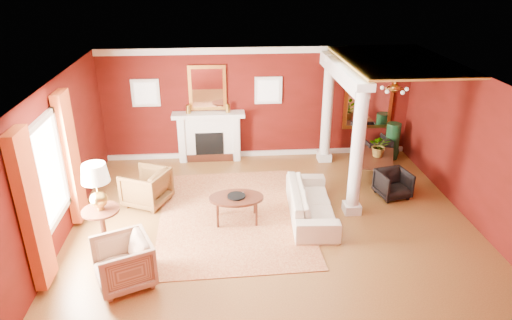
{
  "coord_description": "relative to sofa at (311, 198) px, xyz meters",
  "views": [
    {
      "loc": [
        -0.96,
        -7.84,
        4.92
      ],
      "look_at": [
        -0.3,
        0.58,
        1.15
      ],
      "focal_mm": 32.0,
      "sensor_mm": 36.0,
      "label": 1
    }
  ],
  "objects": [
    {
      "name": "overmantel_mirror",
      "position": [
        -2.11,
        3.24,
        1.47
      ],
      "size": [
        0.95,
        0.07,
        1.15
      ],
      "color": "gold",
      "rests_on": "fireplace"
    },
    {
      "name": "coffee_book",
      "position": [
        -1.55,
        0.01,
        0.23
      ],
      "size": [
        0.15,
        0.03,
        0.21
      ],
      "primitive_type": "imported",
      "rotation": [
        0.0,
        0.0,
        -0.1
      ],
      "color": "#32170E",
      "rests_on": "coffee_table"
    },
    {
      "name": "fireplace",
      "position": [
        -2.11,
        3.1,
        0.22
      ],
      "size": [
        1.85,
        0.42,
        1.29
      ],
      "color": "white",
      "rests_on": "ground"
    },
    {
      "name": "sofa",
      "position": [
        0.0,
        0.0,
        0.0
      ],
      "size": [
        0.76,
        2.22,
        0.85
      ],
      "primitive_type": "imported",
      "rotation": [
        0.0,
        0.0,
        1.51
      ],
      "color": "beige",
      "rests_on": "ground"
    },
    {
      "name": "column_back",
      "position": [
        0.89,
        2.78,
        1.0
      ],
      "size": [
        0.36,
        0.36,
        2.8
      ],
      "color": "white",
      "rests_on": "ground"
    },
    {
      "name": "dining_chair_far",
      "position": [
        2.21,
        2.71,
        -0.08
      ],
      "size": [
        0.76,
        0.73,
        0.7
      ],
      "primitive_type": "imported",
      "rotation": [
        0.0,
        0.0,
        3.28
      ],
      "color": "black",
      "rests_on": "ground"
    },
    {
      "name": "left_window",
      "position": [
        -4.71,
        -0.82,
        1.0
      ],
      "size": [
        0.21,
        2.55,
        2.6
      ],
      "color": "white",
      "rests_on": "room_shell"
    },
    {
      "name": "ground",
      "position": [
        -0.81,
        -0.22,
        -0.43
      ],
      "size": [
        8.0,
        8.0,
        0.0
      ],
      "primitive_type": "plane",
      "color": "brown",
      "rests_on": "ground"
    },
    {
      "name": "dining_mirror",
      "position": [
        2.09,
        3.24,
        1.12
      ],
      "size": [
        1.3,
        0.07,
        1.7
      ],
      "color": "gold",
      "rests_on": "room_shell"
    },
    {
      "name": "amber_ceiling",
      "position": [
        2.04,
        1.53,
        2.44
      ],
      "size": [
        2.3,
        3.4,
        0.04
      ],
      "primitive_type": "cube",
      "color": "gold",
      "rests_on": "room_shell"
    },
    {
      "name": "dining_table",
      "position": [
        1.94,
        1.74,
        -0.03
      ],
      "size": [
        0.97,
        1.51,
        0.79
      ],
      "primitive_type": "imported",
      "rotation": [
        0.0,
        0.0,
        1.21
      ],
      "color": "#32170E",
      "rests_on": "ground"
    },
    {
      "name": "flank_window_left",
      "position": [
        -3.66,
        3.25,
        1.37
      ],
      "size": [
        0.7,
        0.07,
        0.7
      ],
      "color": "white",
      "rests_on": "room_shell"
    },
    {
      "name": "chandelier",
      "position": [
        2.09,
        1.58,
        1.82
      ],
      "size": [
        0.6,
        0.62,
        0.75
      ],
      "color": "#AD8836",
      "rests_on": "room_shell"
    },
    {
      "name": "rug",
      "position": [
        -1.6,
        0.14,
        -0.42
      ],
      "size": [
        3.13,
        4.11,
        0.02
      ],
      "primitive_type": "cube",
      "rotation": [
        0.0,
        0.0,
        0.03
      ],
      "color": "maroon",
      "rests_on": "ground"
    },
    {
      "name": "armchair_leopard",
      "position": [
        -3.44,
        0.8,
        0.01
      ],
      "size": [
        1.08,
        1.1,
        0.87
      ],
      "primitive_type": "imported",
      "rotation": [
        0.0,
        0.0,
        -2.01
      ],
      "color": "black",
      "rests_on": "ground"
    },
    {
      "name": "crown_trim",
      "position": [
        -0.81,
        3.24,
        2.39
      ],
      "size": [
        8.0,
        0.08,
        0.16
      ],
      "primitive_type": "cube",
      "color": "white",
      "rests_on": "room_shell"
    },
    {
      "name": "flank_window_right",
      "position": [
        -0.56,
        3.25,
        1.37
      ],
      "size": [
        0.7,
        0.07,
        0.7
      ],
      "color": "white",
      "rests_on": "room_shell"
    },
    {
      "name": "base_trim",
      "position": [
        -0.81,
        3.24,
        -0.37
      ],
      "size": [
        8.0,
        0.08,
        0.12
      ],
      "primitive_type": "cube",
      "color": "white",
      "rests_on": "ground"
    },
    {
      "name": "header_beam",
      "position": [
        0.89,
        1.68,
        2.19
      ],
      "size": [
        0.3,
        3.2,
        0.32
      ],
      "primitive_type": "cube",
      "color": "white",
      "rests_on": "column_front"
    },
    {
      "name": "side_table",
      "position": [
        -4.0,
        -0.76,
        0.72
      ],
      "size": [
        0.67,
        0.67,
        1.67
      ],
      "rotation": [
        0.0,
        0.0,
        0.21
      ],
      "color": "#32170E",
      "rests_on": "ground"
    },
    {
      "name": "dining_chair_near",
      "position": [
        1.98,
        0.7,
        -0.09
      ],
      "size": [
        0.77,
        0.74,
        0.68
      ],
      "primitive_type": "imported",
      "rotation": [
        0.0,
        0.0,
        0.21
      ],
      "color": "black",
      "rests_on": "ground"
    },
    {
      "name": "armchair_stripe",
      "position": [
        -3.44,
        -1.86,
        0.02
      ],
      "size": [
        1.08,
        1.11,
        0.89
      ],
      "primitive_type": "imported",
      "rotation": [
        0.0,
        0.0,
        -1.17
      ],
      "color": "tan",
      "rests_on": "ground"
    },
    {
      "name": "column_front",
      "position": [
        0.89,
        0.08,
        1.0
      ],
      "size": [
        0.36,
        0.36,
        2.8
      ],
      "color": "white",
      "rests_on": "ground"
    },
    {
      "name": "potted_plant",
      "position": [
        1.99,
        1.8,
        0.58
      ],
      "size": [
        0.66,
        0.7,
        0.43
      ],
      "primitive_type": "imported",
      "rotation": [
        0.0,
        0.0,
        -0.37
      ],
      "color": "#26591E",
      "rests_on": "dining_table"
    },
    {
      "name": "room_shell",
      "position": [
        -0.81,
        -0.22,
        1.59
      ],
      "size": [
        8.04,
        7.04,
        2.92
      ],
      "color": "#580F0C",
      "rests_on": "ground"
    },
    {
      "name": "green_urn",
      "position": [
        2.69,
        2.78,
        -0.04
      ],
      "size": [
        0.41,
        0.41,
        0.99
      ],
      "color": "#133B1D",
      "rests_on": "ground"
    },
    {
      "name": "coffee_table",
      "position": [
        -1.53,
        -0.07,
        0.08
      ],
      "size": [
        1.09,
        1.09,
        0.55
      ],
      "rotation": [
        0.0,
        0.0,
        0.22
      ],
      "color": "#32170E",
      "rests_on": "ground"
    }
  ]
}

